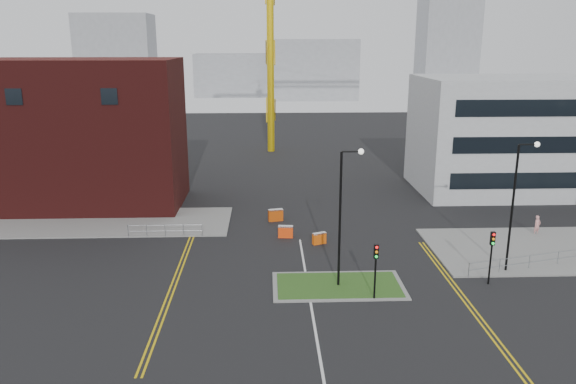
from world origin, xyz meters
The scene contains 24 objects.
ground centered at (0.00, 0.00, 0.00)m, with size 200.00×200.00×0.00m, color black.
pavement_left centered at (-20.00, 22.00, 0.06)m, with size 28.00×8.00×0.12m, color slate.
island_kerb centered at (2.00, 8.00, 0.04)m, with size 8.60×4.60×0.08m, color slate.
grass_island centered at (2.00, 8.00, 0.06)m, with size 8.00×4.00×0.12m, color #244E1A.
brick_building centered at (-22.97, 28.00, 6.85)m, with size 24.20×10.07×14.24m.
office_block centered at (26.01, 31.97, 6.00)m, with size 25.00×12.20×12.00m.
streetlamp_island centered at (2.22, 8.00, 5.41)m, with size 1.46×0.36×9.18m.
streetlamp_right_near centered at (14.22, 10.00, 5.41)m, with size 1.46×0.36×9.18m.
traffic_light_island centered at (4.00, 5.98, 2.57)m, with size 0.28×0.33×3.65m.
traffic_light_right centered at (12.00, 7.98, 2.57)m, with size 0.28×0.33×3.65m.
railing_left centered at (-11.00, 18.00, 0.74)m, with size 6.05×0.05×1.10m.
centre_line centered at (0.00, 2.00, 0.01)m, with size 0.15×30.00×0.01m, color silver.
yellow_left_a centered at (-9.00, 10.00, 0.01)m, with size 0.12×24.00×0.01m, color gold.
yellow_left_b centered at (-8.70, 10.00, 0.01)m, with size 0.12×24.00×0.01m, color gold.
yellow_right_a centered at (9.50, 6.00, 0.01)m, with size 0.12×20.00×0.01m, color gold.
yellow_right_b centered at (9.80, 6.00, 0.01)m, with size 0.12×20.00×0.01m, color gold.
skyline_a centered at (-40.00, 120.00, 11.00)m, with size 18.00×12.00×22.00m, color gray.
skyline_b centered at (10.00, 130.00, 8.00)m, with size 24.00×12.00×16.00m, color gray.
skyline_c centered at (45.00, 125.00, 14.00)m, with size 14.00×12.00×28.00m, color gray.
skyline_d centered at (-8.00, 140.00, 6.00)m, with size 30.00×12.00×12.00m, color gray.
pedestrian centered at (19.69, 17.41, 0.84)m, with size 0.61×0.40×1.68m, color pink.
barrier_left centered at (-1.14, 17.59, 0.55)m, with size 1.23×0.50×1.01m.
barrier_mid centered at (-1.88, 22.00, 0.59)m, with size 1.36×0.70×1.09m.
barrier_right centered at (1.48, 16.00, 0.50)m, with size 1.15×0.77×0.92m.
Camera 1 is at (-2.58, -25.81, 15.60)m, focal length 35.00 mm.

